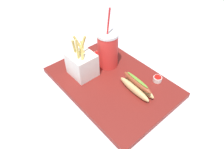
{
  "coord_description": "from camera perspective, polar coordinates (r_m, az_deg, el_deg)",
  "views": [
    {
      "loc": [
        0.43,
        -0.38,
        0.58
      ],
      "look_at": [
        0.0,
        0.0,
        0.05
      ],
      "focal_mm": 32.18,
      "sensor_mm": 36.0,
      "label": 1
    }
  ],
  "objects": [
    {
      "name": "soda_cup",
      "position": [
        0.83,
        -1.18,
        7.12
      ],
      "size": [
        0.09,
        0.09,
        0.26
      ],
      "color": "red",
      "rests_on": "food_tray"
    },
    {
      "name": "fries_basket",
      "position": [
        0.81,
        -8.53,
        2.98
      ],
      "size": [
        0.11,
        0.09,
        0.18
      ],
      "color": "white",
      "rests_on": "food_tray"
    },
    {
      "name": "ground_plane",
      "position": [
        0.82,
        -0.0,
        -3.08
      ],
      "size": [
        2.4,
        2.4,
        0.02
      ],
      "primitive_type": "cube",
      "color": "silver"
    },
    {
      "name": "food_tray",
      "position": [
        0.81,
        -0.0,
        -2.09
      ],
      "size": [
        0.5,
        0.34,
        0.02
      ],
      "primitive_type": "cube",
      "color": "maroon",
      "rests_on": "ground_plane"
    },
    {
      "name": "ketchup_cup_2",
      "position": [
        0.81,
        12.8,
        -1.19
      ],
      "size": [
        0.03,
        0.03,
        0.02
      ],
      "color": "white",
      "rests_on": "food_tray"
    },
    {
      "name": "ketchup_cup_1",
      "position": [
        0.92,
        -4.13,
        5.82
      ],
      "size": [
        0.03,
        0.03,
        0.02
      ],
      "color": "white",
      "rests_on": "food_tray"
    },
    {
      "name": "hot_dog_1",
      "position": [
        0.75,
        7.03,
        -3.27
      ],
      "size": [
        0.15,
        0.06,
        0.06
      ],
      "color": "#DBB775",
      "rests_on": "food_tray"
    }
  ]
}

